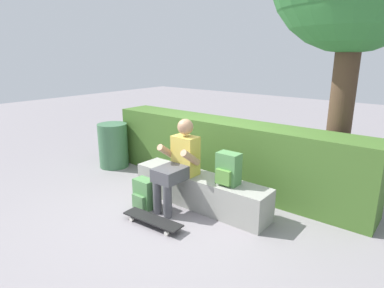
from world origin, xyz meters
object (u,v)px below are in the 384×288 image
backpack_on_ground (144,194)px  person_skater (178,162)px  trash_bin (113,145)px  skateboard_near_person (153,220)px  bench_main (200,190)px  backpack_on_bench (228,169)px

backpack_on_ground → person_skater: bearing=43.5°
trash_bin → skateboard_near_person: bearing=-27.2°
person_skater → skateboard_near_person: size_ratio=1.45×
bench_main → backpack_on_ground: (-0.53, -0.52, -0.02)m
person_skater → backpack_on_ground: 0.63m
bench_main → trash_bin: (-2.19, 0.28, 0.18)m
bench_main → backpack_on_ground: bearing=-135.3°
backpack_on_bench → trash_bin: backpack_on_bench is taller
skateboard_near_person → trash_bin: 2.36m
backpack_on_ground → bench_main: bearing=44.7°
skateboard_near_person → backpack_on_ground: (-0.42, 0.27, 0.12)m
backpack_on_ground → skateboard_near_person: bearing=-32.3°
bench_main → person_skater: bearing=-133.4°
backpack_on_ground → trash_bin: size_ratio=0.51×
skateboard_near_person → backpack_on_ground: bearing=147.7°
person_skater → trash_bin: person_skater is taller
person_skater → backpack_on_ground: (-0.33, -0.32, -0.44)m
bench_main → person_skater: person_skater is taller
bench_main → trash_bin: 2.21m
skateboard_near_person → backpack_on_bench: (0.55, 0.78, 0.55)m
skateboard_near_person → trash_bin: trash_bin is taller
person_skater → backpack_on_bench: size_ratio=2.95×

